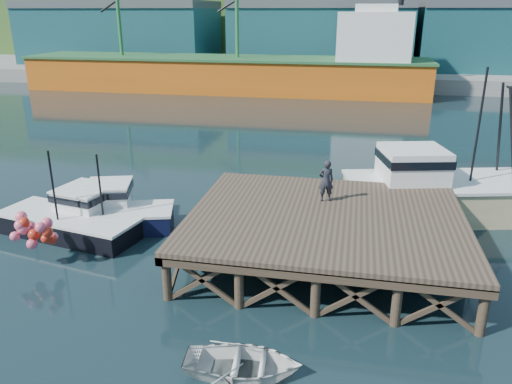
% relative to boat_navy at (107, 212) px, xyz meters
% --- Properties ---
extents(ground, '(300.00, 300.00, 0.00)m').
position_rel_boat_navy_xyz_m(ground, '(5.71, -1.20, -0.84)').
color(ground, black).
rests_on(ground, ground).
extents(wharf, '(12.00, 10.00, 2.62)m').
position_rel_boat_navy_xyz_m(wharf, '(11.21, -1.39, 1.10)').
color(wharf, brown).
rests_on(wharf, ground).
extents(far_quay, '(160.00, 40.00, 2.00)m').
position_rel_boat_navy_xyz_m(far_quay, '(5.71, 68.80, 0.16)').
color(far_quay, gray).
rests_on(far_quay, ground).
extents(warehouse_left, '(32.00, 16.00, 9.00)m').
position_rel_boat_navy_xyz_m(warehouse_left, '(-29.29, 63.80, 5.66)').
color(warehouse_left, '#194952').
rests_on(warehouse_left, far_quay).
extents(warehouse_mid, '(28.00, 16.00, 9.00)m').
position_rel_boat_navy_xyz_m(warehouse_mid, '(5.71, 63.80, 5.66)').
color(warehouse_mid, '#194952').
rests_on(warehouse_mid, far_quay).
extents(cargo_ship, '(55.50, 10.00, 13.75)m').
position_rel_boat_navy_xyz_m(cargo_ship, '(-2.76, 46.80, 2.47)').
color(cargo_ship, '#CF5D13').
rests_on(cargo_ship, ground).
extents(hillside, '(220.00, 50.00, 22.00)m').
position_rel_boat_navy_xyz_m(hillside, '(5.71, 98.80, 10.16)').
color(hillside, '#2D511E').
rests_on(hillside, ground).
extents(boat_navy, '(7.12, 4.66, 4.19)m').
position_rel_boat_navy_xyz_m(boat_navy, '(0.00, 0.00, 0.00)').
color(boat_navy, black).
rests_on(boat_navy, ground).
extents(boat_black, '(7.72, 6.41, 4.54)m').
position_rel_boat_navy_xyz_m(boat_black, '(-1.36, -0.93, -0.01)').
color(boat_black, black).
rests_on(boat_black, ground).
extents(trawler, '(12.58, 6.97, 7.97)m').
position_rel_boat_navy_xyz_m(trawler, '(17.63, 5.30, 0.80)').
color(trawler, '#D0BF86').
rests_on(trawler, ground).
extents(dinghy, '(3.87, 2.92, 0.75)m').
position_rel_boat_navy_xyz_m(dinghy, '(9.32, -9.46, -0.46)').
color(dinghy, silver).
rests_on(dinghy, ground).
extents(dockworker, '(0.83, 0.66, 1.99)m').
position_rel_boat_navy_xyz_m(dockworker, '(11.04, 0.52, 2.28)').
color(dockworker, '#212129').
rests_on(dockworker, wharf).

